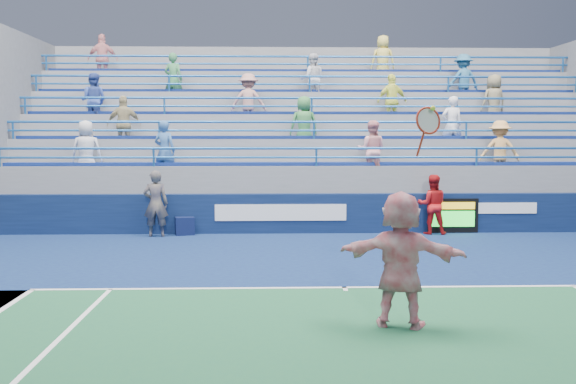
{
  "coord_description": "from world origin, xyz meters",
  "views": [
    {
      "loc": [
        -1.34,
        -11.09,
        2.69
      ],
      "look_at": [
        -0.92,
        2.5,
        1.5
      ],
      "focal_mm": 40.0,
      "sensor_mm": 36.0,
      "label": 1
    }
  ],
  "objects_px": {
    "judge_chair": "(184,225)",
    "serve_speed_board": "(452,216)",
    "ball_girl": "(432,205)",
    "line_judge": "(156,204)",
    "tennis_player": "(401,259)"
  },
  "relations": [
    {
      "from": "judge_chair",
      "to": "line_judge",
      "type": "relative_size",
      "value": 0.5
    },
    {
      "from": "serve_speed_board",
      "to": "line_judge",
      "type": "xyz_separation_m",
      "value": [
        -8.09,
        -0.44,
        0.41
      ]
    },
    {
      "from": "serve_speed_board",
      "to": "judge_chair",
      "type": "relative_size",
      "value": 1.58
    },
    {
      "from": "serve_speed_board",
      "to": "line_judge",
      "type": "bearing_deg",
      "value": -176.87
    },
    {
      "from": "line_judge",
      "to": "judge_chair",
      "type": "bearing_deg",
      "value": -156.11
    },
    {
      "from": "judge_chair",
      "to": "ball_girl",
      "type": "distance_m",
      "value": 6.79
    },
    {
      "from": "judge_chair",
      "to": "ball_girl",
      "type": "xyz_separation_m",
      "value": [
        6.77,
        -0.12,
        0.54
      ]
    },
    {
      "from": "judge_chair",
      "to": "tennis_player",
      "type": "bearing_deg",
      "value": -64.26
    },
    {
      "from": "serve_speed_board",
      "to": "judge_chair",
      "type": "distance_m",
      "value": 7.39
    },
    {
      "from": "judge_chair",
      "to": "serve_speed_board",
      "type": "bearing_deg",
      "value": 0.66
    },
    {
      "from": "tennis_player",
      "to": "ball_girl",
      "type": "bearing_deg",
      "value": 72.79
    },
    {
      "from": "judge_chair",
      "to": "ball_girl",
      "type": "height_order",
      "value": "ball_girl"
    },
    {
      "from": "serve_speed_board",
      "to": "ball_girl",
      "type": "distance_m",
      "value": 0.74
    },
    {
      "from": "tennis_player",
      "to": "ball_girl",
      "type": "distance_m",
      "value": 8.87
    },
    {
      "from": "serve_speed_board",
      "to": "judge_chair",
      "type": "xyz_separation_m",
      "value": [
        -7.39,
        -0.08,
        -0.2
      ]
    }
  ]
}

